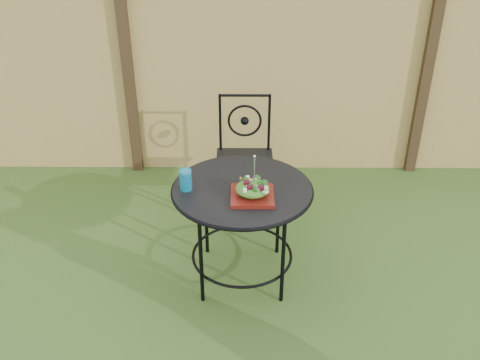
% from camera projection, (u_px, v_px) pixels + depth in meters
% --- Properties ---
extents(ground, '(60.00, 60.00, 0.00)m').
position_uv_depth(ground, '(290.00, 338.00, 3.29)').
color(ground, '#294716').
rests_on(ground, ground).
extents(fence, '(8.00, 0.12, 1.90)m').
position_uv_depth(fence, '(277.00, 72.00, 4.70)').
color(fence, tan).
rests_on(fence, ground).
extents(patio_table, '(0.92, 0.92, 0.72)m').
position_uv_depth(patio_table, '(242.00, 205.00, 3.51)').
color(patio_table, black).
rests_on(patio_table, ground).
extents(patio_chair, '(0.46, 0.46, 0.95)m').
position_uv_depth(patio_chair, '(245.00, 153.00, 4.33)').
color(patio_chair, black).
rests_on(patio_chair, ground).
extents(salad_plate, '(0.27, 0.27, 0.02)m').
position_uv_depth(salad_plate, '(252.00, 196.00, 3.33)').
color(salad_plate, '#51120B').
rests_on(salad_plate, patio_table).
extents(salad, '(0.21, 0.21, 0.08)m').
position_uv_depth(salad, '(252.00, 189.00, 3.30)').
color(salad, '#235614').
rests_on(salad, salad_plate).
extents(fork, '(0.01, 0.01, 0.18)m').
position_uv_depth(fork, '(254.00, 170.00, 3.24)').
color(fork, silver).
rests_on(fork, salad).
extents(drinking_glass, '(0.08, 0.08, 0.14)m').
position_uv_depth(drinking_glass, '(186.00, 180.00, 3.38)').
color(drinking_glass, '#0C6D93').
rests_on(drinking_glass, patio_table).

